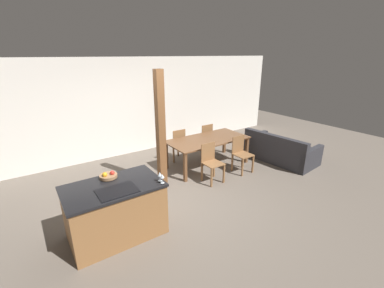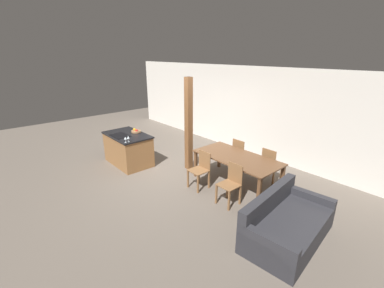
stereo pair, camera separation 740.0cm
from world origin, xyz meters
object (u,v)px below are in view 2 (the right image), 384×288
at_px(wine_glass_near, 125,138).
at_px(fruit_bowl, 136,131).
at_px(kitchen_island, 128,149).
at_px(dining_chair_near_right, 231,183).
at_px(timber_post, 189,125).
at_px(dining_chair_near_left, 201,169).
at_px(dining_chair_far_left, 241,154).
at_px(dining_chair_far_right, 271,164).
at_px(wine_glass_middle, 128,138).
at_px(couch, 287,225).
at_px(dining_table, 237,160).

bearing_deg(wine_glass_near, fruit_bowl, 133.88).
distance_m(kitchen_island, fruit_bowl, 0.56).
bearing_deg(dining_chair_near_right, timber_post, 166.12).
bearing_deg(dining_chair_near_left, fruit_bowl, -171.84).
height_order(dining_chair_near_left, dining_chair_far_left, same).
xyz_separation_m(dining_chair_far_left, dining_chair_far_right, (0.94, 0.00, 0.00)).
relative_size(dining_chair_near_left, dining_chair_far_left, 1.00).
xyz_separation_m(fruit_bowl, timber_post, (1.39, 0.82, 0.32)).
bearing_deg(dining_chair_far_right, dining_chair_near_left, 57.79).
bearing_deg(fruit_bowl, wine_glass_middle, -42.38).
relative_size(dining_chair_far_left, couch, 0.46).
bearing_deg(dining_chair_far_left, fruit_bowl, 37.49).
bearing_deg(timber_post, dining_chair_near_right, -13.88).
height_order(kitchen_island, timber_post, timber_post).
bearing_deg(dining_chair_near_right, wine_glass_near, -159.74).
bearing_deg(dining_chair_near_right, dining_chair_far_left, 122.21).
relative_size(fruit_bowl, dining_chair_far_right, 0.32).
height_order(dining_chair_far_left, dining_chair_far_right, same).
height_order(wine_glass_middle, dining_table, wine_glass_middle).
bearing_deg(wine_glass_near, dining_table, 37.99).
height_order(dining_table, dining_chair_far_left, dining_chair_far_left).
xyz_separation_m(wine_glass_near, dining_chair_far_right, (2.69, 2.48, -0.54)).
distance_m(wine_glass_middle, dining_chair_near_left, 2.05).
bearing_deg(wine_glass_middle, dining_chair_near_left, 27.50).
bearing_deg(timber_post, wine_glass_near, -117.30).
distance_m(dining_chair_near_left, dining_chair_far_left, 1.49).
bearing_deg(kitchen_island, dining_chair_far_right, 32.16).
bearing_deg(couch, timber_post, 73.67).
height_order(dining_chair_near_left, dining_chair_near_right, same).
xyz_separation_m(wine_glass_middle, dining_chair_far_left, (1.75, 2.40, -0.54)).
bearing_deg(couch, wine_glass_middle, 94.96).
bearing_deg(wine_glass_near, dining_chair_far_right, 42.65).
xyz_separation_m(wine_glass_near, dining_chair_near_right, (2.69, 0.99, -0.54)).
height_order(dining_table, timber_post, timber_post).
bearing_deg(dining_chair_far_right, dining_table, 57.79).
distance_m(dining_chair_near_right, timber_post, 2.14).
bearing_deg(wine_glass_middle, kitchen_island, 155.66).
relative_size(dining_table, couch, 1.09).
bearing_deg(kitchen_island, dining_chair_near_left, 14.38).
height_order(wine_glass_near, dining_chair_near_left, wine_glass_near).
bearing_deg(dining_chair_near_right, dining_table, 122.21).
relative_size(fruit_bowl, dining_chair_near_left, 0.32).
xyz_separation_m(dining_table, dining_chair_near_left, (-0.47, -0.74, -0.17)).
distance_m(kitchen_island, couch, 4.75).
xyz_separation_m(kitchen_island, fruit_bowl, (0.03, 0.28, 0.49)).
xyz_separation_m(dining_table, dining_chair_far_right, (0.47, 0.74, -0.17)).
bearing_deg(couch, fruit_bowl, 86.62).
xyz_separation_m(fruit_bowl, wine_glass_near, (0.63, -0.65, 0.08)).
bearing_deg(dining_chair_near_right, dining_chair_far_right, 90.00).
height_order(dining_table, couch, couch).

